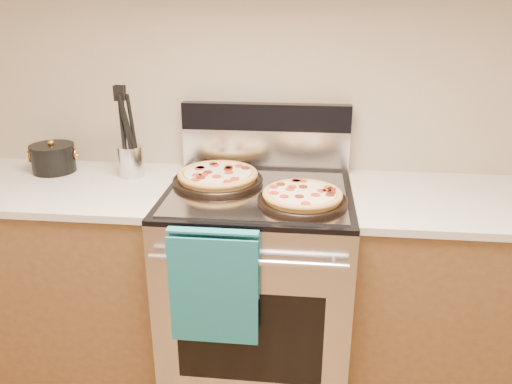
# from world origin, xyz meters

# --- Properties ---
(wall_back) EXTENTS (4.00, 0.00, 4.00)m
(wall_back) POSITION_xyz_m (0.00, 2.00, 1.35)
(wall_back) COLOR tan
(wall_back) RESTS_ON ground
(range_body) EXTENTS (0.76, 0.68, 0.90)m
(range_body) POSITION_xyz_m (0.00, 1.65, 0.45)
(range_body) COLOR #B7B7BC
(range_body) RESTS_ON ground
(oven_window) EXTENTS (0.56, 0.01, 0.40)m
(oven_window) POSITION_xyz_m (0.00, 1.31, 0.45)
(oven_window) COLOR black
(oven_window) RESTS_ON range_body
(cooktop) EXTENTS (0.76, 0.68, 0.02)m
(cooktop) POSITION_xyz_m (0.00, 1.65, 0.91)
(cooktop) COLOR black
(cooktop) RESTS_ON range_body
(backsplash_lower) EXTENTS (0.76, 0.06, 0.18)m
(backsplash_lower) POSITION_xyz_m (0.00, 1.96, 1.01)
(backsplash_lower) COLOR silver
(backsplash_lower) RESTS_ON cooktop
(backsplash_upper) EXTENTS (0.76, 0.06, 0.12)m
(backsplash_upper) POSITION_xyz_m (0.00, 1.96, 1.16)
(backsplash_upper) COLOR black
(backsplash_upper) RESTS_ON backsplash_lower
(oven_handle) EXTENTS (0.70, 0.03, 0.03)m
(oven_handle) POSITION_xyz_m (0.00, 1.27, 0.80)
(oven_handle) COLOR silver
(oven_handle) RESTS_ON range_body
(dish_towel) EXTENTS (0.32, 0.05, 0.42)m
(dish_towel) POSITION_xyz_m (-0.12, 1.27, 0.70)
(dish_towel) COLOR #165E72
(dish_towel) RESTS_ON oven_handle
(foil_sheet) EXTENTS (0.70, 0.55, 0.01)m
(foil_sheet) POSITION_xyz_m (0.00, 1.62, 0.92)
(foil_sheet) COLOR gray
(foil_sheet) RESTS_ON cooktop
(cabinet_left) EXTENTS (1.00, 0.62, 0.88)m
(cabinet_left) POSITION_xyz_m (-0.88, 1.68, 0.44)
(cabinet_left) COLOR brown
(cabinet_left) RESTS_ON ground
(countertop_left) EXTENTS (1.02, 0.64, 0.03)m
(countertop_left) POSITION_xyz_m (-0.88, 1.68, 0.90)
(countertop_left) COLOR beige
(countertop_left) RESTS_ON cabinet_left
(cabinet_right) EXTENTS (1.00, 0.62, 0.88)m
(cabinet_right) POSITION_xyz_m (0.88, 1.68, 0.44)
(cabinet_right) COLOR brown
(cabinet_right) RESTS_ON ground
(countertop_right) EXTENTS (1.02, 0.64, 0.03)m
(countertop_right) POSITION_xyz_m (0.88, 1.68, 0.90)
(countertop_right) COLOR beige
(countertop_right) RESTS_ON cabinet_right
(pepperoni_pizza_back) EXTENTS (0.46, 0.46, 0.05)m
(pepperoni_pizza_back) POSITION_xyz_m (-0.18, 1.72, 0.95)
(pepperoni_pizza_back) COLOR #BC8339
(pepperoni_pizza_back) RESTS_ON foil_sheet
(pepperoni_pizza_front) EXTENTS (0.37, 0.37, 0.05)m
(pepperoni_pizza_front) POSITION_xyz_m (0.18, 1.53, 0.95)
(pepperoni_pizza_front) COLOR #BC8339
(pepperoni_pizza_front) RESTS_ON foil_sheet
(utensil_crock) EXTENTS (0.13, 0.13, 0.14)m
(utensil_crock) POSITION_xyz_m (-0.59, 1.81, 0.98)
(utensil_crock) COLOR silver
(utensil_crock) RESTS_ON countertop_left
(saucepan) EXTENTS (0.24, 0.24, 0.12)m
(saucepan) POSITION_xyz_m (-0.96, 1.83, 0.97)
(saucepan) COLOR black
(saucepan) RESTS_ON countertop_left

